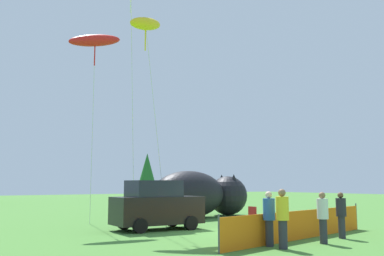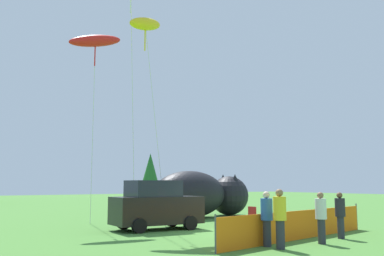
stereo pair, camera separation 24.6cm
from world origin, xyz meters
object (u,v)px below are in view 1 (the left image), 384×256
Objects in this scene: spectator_in_red_shirt at (323,215)px; spectator_in_black_shirt at (341,213)px; inflatable_cat at (199,196)px; spectator_in_white_shirt at (282,216)px; folding_chair at (255,215)px; kite_yellow_hero at (146,25)px; parked_car at (156,206)px; kite_red_lizard at (95,41)px; spectator_in_blue_shirt at (269,216)px.

spectator_in_black_shirt is at bearing 17.04° from spectator_in_red_shirt.
spectator_in_white_shirt is at bearing -122.26° from inflatable_cat.
spectator_in_red_shirt reaches higher than spectator_in_black_shirt.
folding_chair is 0.52× the size of spectator_in_white_shirt.
kite_yellow_hero reaches higher than spectator_in_black_shirt.
spectator_in_red_shirt is (2.52, -6.84, -0.10)m from parked_car.
inflatable_cat is 10.60m from kite_yellow_hero.
kite_yellow_hero is at bearing 112.75° from parked_car.
parked_car is 8.40m from kite_yellow_hero.
kite_yellow_hero is at bearing 148.77° from folding_chair.
spectator_in_white_shirt is (-3.63, -5.23, 0.44)m from folding_chair.
kite_red_lizard is (-1.66, 3.51, 8.08)m from parked_car.
kite_red_lizard is (-1.39, 2.77, -0.28)m from kite_yellow_hero.
spectator_in_black_shirt is 3.60m from spectator_in_blue_shirt.
parked_car is at bearing 155.45° from folding_chair.
inflatable_cat is (5.42, 4.44, 0.22)m from parked_car.
spectator_in_red_shirt is at bearing -69.79° from kite_yellow_hero.
spectator_in_blue_shirt is (0.02, 0.61, -0.05)m from spectator_in_white_shirt.
spectator_in_blue_shirt is at bearing -123.32° from inflatable_cat.
inflatable_cat is 4.16× the size of spectator_in_blue_shirt.
inflatable_cat reaches higher than folding_chair.
kite_red_lizard is at bearing 135.52° from folding_chair.
spectator_in_red_shirt is 0.17× the size of kite_red_lizard.
folding_chair is 0.54× the size of spectator_in_blue_shirt.
spectator_in_white_shirt reaches higher than folding_chair.
parked_car is 4.16× the size of folding_chair.
spectator_in_black_shirt is 0.17× the size of kite_yellow_hero.
parked_car is 7.29m from spectator_in_red_shirt.
parked_car is 2.35× the size of spectator_in_black_shirt.
folding_chair is 4.69m from spectator_in_black_shirt.
spectator_in_white_shirt is (-4.85, -11.32, -0.25)m from inflatable_cat.
folding_chair is (4.20, -1.65, -0.48)m from parked_car.
folding_chair is 0.09× the size of kite_yellow_hero.
spectator_in_black_shirt is (-0.02, -4.68, 0.36)m from folding_chair.
kite_red_lizard reaches higher than inflatable_cat.
folding_chair is 0.10× the size of kite_red_lizard.
spectator_in_black_shirt is at bearing -59.28° from kite_red_lizard.
spectator_in_white_shirt is at bearing -92.27° from spectator_in_blue_shirt.
spectator_in_black_shirt is at bearing 8.71° from spectator_in_white_shirt.
kite_yellow_hero is 1.02× the size of kite_red_lizard.
spectator_in_black_shirt is 0.98× the size of spectator_in_red_shirt.
parked_car is at bearing -149.74° from inflatable_cat.
spectator_in_blue_shirt is 11.01m from kite_yellow_hero.
folding_chair is 5.88m from spectator_in_blue_shirt.
inflatable_cat is at bearing 83.48° from spectator_in_black_shirt.
kite_yellow_hero reaches higher than folding_chair.
inflatable_cat is at bearing 75.56° from folding_chair.
spectator_in_red_shirt is (-1.67, -0.51, 0.02)m from spectator_in_black_shirt.
spectator_in_white_shirt is 0.19× the size of kite_red_lizard.
spectator_in_red_shirt is at bearing -113.47° from inflatable_cat.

